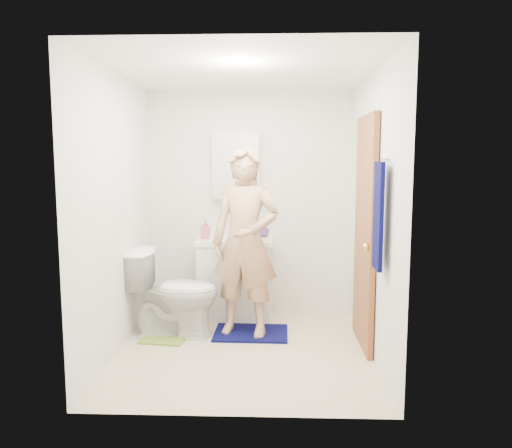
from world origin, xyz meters
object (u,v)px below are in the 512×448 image
(man, at_px, (245,242))
(medicine_cabinet, at_px, (236,166))
(towel, at_px, (378,216))
(toothbrush_cup, at_px, (264,233))
(vanity_cabinet, at_px, (235,280))
(toilet, at_px, (174,292))
(soap_dispenser, at_px, (206,229))

(man, bearing_deg, medicine_cabinet, 113.09)
(towel, bearing_deg, toothbrush_cup, 119.24)
(toothbrush_cup, height_order, man, man)
(vanity_cabinet, relative_size, toilet, 0.96)
(towel, bearing_deg, toilet, 152.30)
(toilet, xyz_separation_m, soap_dispenser, (0.24, 0.52, 0.53))
(medicine_cabinet, height_order, soap_dispenser, medicine_cabinet)
(soap_dispenser, distance_m, man, 0.68)
(toothbrush_cup, distance_m, man, 0.69)
(toilet, distance_m, man, 0.83)
(vanity_cabinet, bearing_deg, towel, -51.53)
(toilet, distance_m, toothbrush_cup, 1.17)
(medicine_cabinet, relative_size, toilet, 0.84)
(vanity_cabinet, bearing_deg, soap_dispenser, -167.37)
(medicine_cabinet, bearing_deg, toilet, -123.51)
(soap_dispenser, xyz_separation_m, man, (0.44, -0.51, -0.05))
(toilet, relative_size, soap_dispenser, 4.16)
(towel, bearing_deg, vanity_cabinet, 128.47)
(towel, relative_size, toilet, 0.96)
(vanity_cabinet, bearing_deg, toothbrush_cup, 16.20)
(towel, bearing_deg, soap_dispenser, 136.23)
(towel, distance_m, toothbrush_cup, 1.84)
(vanity_cabinet, xyz_separation_m, medicine_cabinet, (0.00, 0.22, 1.20))
(towel, height_order, soap_dispenser, towel)
(vanity_cabinet, height_order, towel, towel)
(towel, distance_m, man, 1.42)
(toothbrush_cup, bearing_deg, medicine_cabinet, 155.32)
(soap_dispenser, height_order, man, man)
(man, bearing_deg, toothbrush_cup, 89.80)
(toilet, bearing_deg, medicine_cabinet, -31.92)
(vanity_cabinet, distance_m, soap_dispenser, 0.63)
(toilet, relative_size, man, 0.48)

